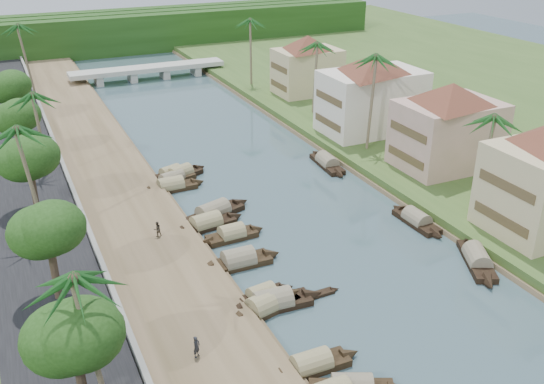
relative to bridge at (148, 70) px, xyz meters
name	(u,v)px	position (x,y,z in m)	size (l,w,h in m)	color
ground	(361,272)	(0.00, -72.00, -1.72)	(220.00, 220.00, 0.00)	#3C535A
left_bank	(123,208)	(-16.00, -52.00, -1.32)	(10.00, 180.00, 0.80)	brown
right_bank	(405,154)	(19.00, -52.00, -1.12)	(16.00, 180.00, 1.20)	#355221
road	(34,222)	(-24.50, -52.00, -1.02)	(8.00, 180.00, 1.40)	black
retaining_wall	(79,208)	(-20.20, -52.00, -0.37)	(0.40, 180.00, 1.10)	gray
treeline	(115,32)	(0.00, 28.00, 2.28)	(120.00, 14.00, 8.00)	#18370F
bridge	(148,70)	(0.00, 0.00, 0.00)	(28.00, 4.00, 2.40)	#ADAEA2
building_mid	(448,125)	(19.99, -58.00, 4.41)	(14.11, 14.11, 9.70)	#CB9B8F
building_far	(372,93)	(18.99, -44.00, 4.66)	(15.59, 15.59, 10.20)	silver
building_distant	(307,64)	(19.99, -24.00, 4.16)	(12.62, 12.62, 9.20)	tan
sampan_2	(311,365)	(-9.66, -80.94, -1.31)	(7.56, 1.79, 2.02)	black
sampan_3	(273,303)	(-9.02, -73.44, -1.30)	(8.70, 2.35, 2.30)	black
sampan_4	(266,306)	(-9.71, -73.61, -1.31)	(8.10, 3.49, 2.25)	black
sampan_5	(262,297)	(-9.45, -72.31, -1.31)	(6.34, 2.36, 2.01)	black
sampan_6	(239,261)	(-9.12, -66.61, -1.30)	(8.05, 2.16, 2.38)	black
sampan_7	(206,224)	(-9.39, -58.91, -1.31)	(8.41, 2.87, 2.20)	black
sampan_8	(232,235)	(-7.93, -61.96, -1.31)	(6.84, 2.04, 2.12)	black
sampan_9	(213,213)	(-7.97, -56.95, -1.30)	(9.47, 4.70, 2.35)	black
sampan_10	(171,187)	(-10.03, -48.95, -1.31)	(8.01, 2.04, 2.20)	black
sampan_11	(181,175)	(-8.05, -46.10, -1.31)	(7.59, 4.43, 2.17)	black
sampan_12	(172,180)	(-9.36, -47.08, -1.32)	(7.85, 3.60, 1.90)	black
sampan_13	(171,174)	(-9.02, -45.37, -1.32)	(6.84, 3.60, 1.90)	black
sampan_14	(477,260)	(9.83, -75.07, -1.31)	(5.54, 8.96, 2.21)	black
sampan_15	(417,220)	(9.61, -66.84, -1.31)	(1.96, 7.93, 2.13)	black
sampan_16	(327,163)	(9.03, -50.11, -1.31)	(2.38, 9.13, 2.20)	black
canoe_1	(315,296)	(-5.33, -73.54, -1.62)	(4.52, 0.87, 0.73)	black
canoe_2	(178,185)	(-9.00, -48.14, -1.62)	(4.77, 1.36, 0.69)	black
palm_1	(490,119)	(16.00, -67.98, 8.51)	(3.20, 3.20, 10.79)	#74634D
palm_2	(374,59)	(15.00, -49.65, 10.64)	(3.20, 3.20, 13.01)	#74634D
palm_3	(315,45)	(16.00, -33.70, 9.21)	(3.20, 3.20, 11.52)	#74634D
palm_4	(84,278)	(-23.00, -79.54, 8.40)	(3.20, 3.20, 10.47)	#74634D
palm_5	(25,130)	(-24.00, -56.24, 9.57)	(3.20, 3.20, 11.68)	#74634D
palm_6	(35,96)	(-22.00, -41.50, 8.48)	(3.20, 3.20, 10.56)	#74634D
palm_7	(250,21)	(14.00, -15.11, 9.92)	(3.20, 3.20, 12.26)	#74634D
palm_8	(23,27)	(-20.50, -11.12, 10.85)	(3.20, 3.20, 13.01)	#74634D
tree_1	(74,336)	(-24.00, -78.78, 4.28)	(4.98, 4.98, 6.72)	#4C3A2B
tree_2	(47,231)	(-24.00, -67.18, 5.40)	(4.73, 4.73, 7.77)	#4C3A2B
tree_3	(28,158)	(-24.00, -50.86, 5.08)	(5.11, 5.11, 7.59)	#4C3A2B
tree_4	(17,117)	(-24.00, -35.65, 4.68)	(4.67, 4.67, 7.01)	#4C3A2B
tree_5	(9,87)	(-24.00, -20.05, 4.42)	(5.10, 5.10, 6.91)	#4C3A2B
tree_6	(397,87)	(24.00, -42.59, 4.52)	(4.55, 4.55, 7.01)	#4C3A2B
person_near	(197,347)	(-16.44, -77.32, -0.12)	(0.58, 0.38, 1.60)	#23252A
person_far	(157,229)	(-14.44, -59.93, -0.19)	(0.71, 0.55, 1.46)	#373026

